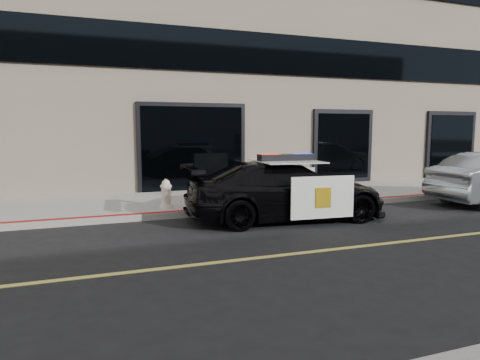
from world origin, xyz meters
name	(u,v)px	position (x,y,z in m)	size (l,w,h in m)	color
ground	(346,248)	(0.00, 0.00, 0.00)	(120.00, 120.00, 0.00)	black
sidewalk_n	(241,198)	(0.00, 5.25, 0.07)	(60.00, 3.50, 0.15)	gray
building_n	(194,26)	(0.00, 10.50, 6.00)	(60.00, 7.00, 12.00)	#756856
police_car	(286,190)	(0.06, 2.50, 0.68)	(2.60, 4.91, 1.51)	black
fire_hydrant	(166,194)	(-2.38, 4.09, 0.48)	(0.32, 0.45, 0.71)	silver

